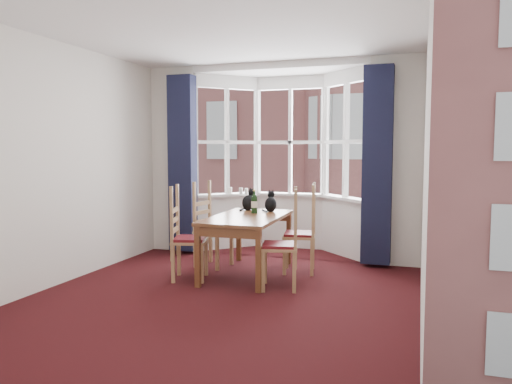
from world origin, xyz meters
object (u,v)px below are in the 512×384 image
at_px(chair_right_far, 306,236).
at_px(wine_bottle, 254,203).
at_px(chair_left_near, 182,240).
at_px(candle_short, 241,191).
at_px(chair_left_far, 208,231).
at_px(candle_extra, 246,191).
at_px(chair_right_near, 288,247).
at_px(cat_left, 249,201).
at_px(cat_right, 271,203).
at_px(dining_table, 247,222).
at_px(candle_tall, 230,190).

xyz_separation_m(chair_right_far, wine_bottle, (-0.68, -0.06, 0.40)).
relative_size(chair_left_near, candle_short, 9.62).
bearing_deg(chair_left_far, candle_short, 88.31).
bearing_deg(candle_extra, chair_right_near, -58.86).
distance_m(chair_right_near, cat_left, 1.34).
bearing_deg(chair_left_near, cat_left, 63.80).
xyz_separation_m(chair_right_near, cat_right, (-0.48, 0.95, 0.38)).
bearing_deg(chair_right_far, cat_right, 162.71).
distance_m(dining_table, chair_right_far, 0.78).
xyz_separation_m(chair_left_near, candle_short, (0.04, 1.95, 0.45)).
height_order(chair_right_near, wine_bottle, wine_bottle).
xyz_separation_m(chair_left_near, cat_left, (0.50, 1.01, 0.39)).
bearing_deg(cat_left, candle_tall, 124.49).
bearing_deg(candle_short, cat_left, -64.07).
relative_size(chair_right_far, wine_bottle, 3.01).
distance_m(cat_left, wine_bottle, 0.33).
xyz_separation_m(cat_left, wine_bottle, (0.17, -0.28, 0.01)).
bearing_deg(chair_left_far, chair_right_far, 2.16).
height_order(wine_bottle, candle_extra, wine_bottle).
height_order(chair_left_far, chair_right_near, same).
xyz_separation_m(chair_left_far, candle_tall, (-0.13, 1.17, 0.45)).
bearing_deg(cat_left, candle_short, 115.93).
distance_m(cat_right, candle_short, 1.26).
relative_size(chair_right_near, cat_left, 2.93).
height_order(dining_table, candle_tall, candle_tall).
bearing_deg(chair_left_far, candle_extra, 84.46).
distance_m(wine_bottle, candle_tall, 1.43).
bearing_deg(candle_tall, wine_bottle, -56.09).
height_order(dining_table, wine_bottle, wine_bottle).
bearing_deg(candle_short, dining_table, -67.04).
distance_m(cat_left, candle_short, 1.04).
relative_size(cat_left, cat_right, 1.06).
bearing_deg(dining_table, candle_short, 112.96).
bearing_deg(candle_extra, candle_tall, -168.70).
xyz_separation_m(dining_table, chair_left_near, (-0.67, -0.46, -0.19)).
height_order(cat_left, candle_short, cat_left).
bearing_deg(candle_extra, dining_table, -70.04).
bearing_deg(candle_tall, chair_right_near, -53.08).
relative_size(cat_left, candle_tall, 3.07).
relative_size(dining_table, chair_right_near, 1.69).
relative_size(chair_right_far, candle_short, 9.62).
xyz_separation_m(candle_short, candle_extra, (0.08, 0.02, -0.00)).
height_order(chair_right_far, candle_short, candle_short).
bearing_deg(chair_left_far, chair_left_near, -90.44).
distance_m(chair_left_near, cat_right, 1.32).
height_order(dining_table, cat_right, cat_right).
relative_size(cat_right, candle_short, 3.10).
xyz_separation_m(dining_table, candle_short, (-0.63, 1.49, 0.26)).
relative_size(wine_bottle, candle_tall, 3.00).
height_order(dining_table, chair_left_far, chair_left_far).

